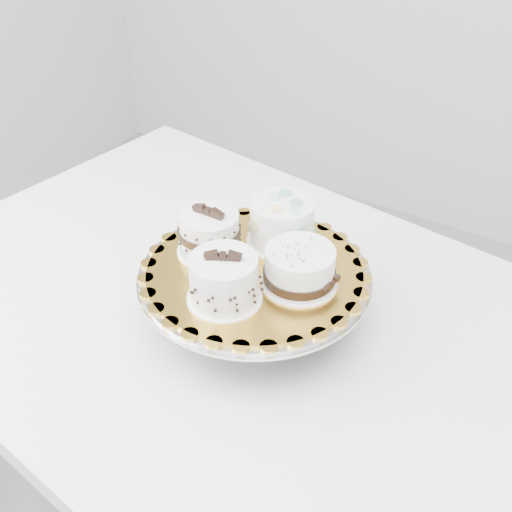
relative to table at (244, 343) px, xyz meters
The scene contains 7 objects.
table is the anchor object (origin of this frame).
cake_stand 0.15m from the table, 20.99° to the right, with size 0.36×0.36×0.10m.
cake_board 0.18m from the table, 20.99° to the right, with size 0.33×0.33×0.00m, color orange.
cake_swirl 0.23m from the table, 72.69° to the right, with size 0.13×0.13×0.09m.
cake_banded 0.22m from the table, behind, with size 0.10×0.10×0.08m.
cake_dots 0.23m from the table, 70.08° to the left, with size 0.12×0.12×0.08m.
cake_ribbon 0.23m from the table, ahead, with size 0.12×0.11×0.06m.
Camera 1 is at (0.36, -0.49, 1.45)m, focal length 45.00 mm.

